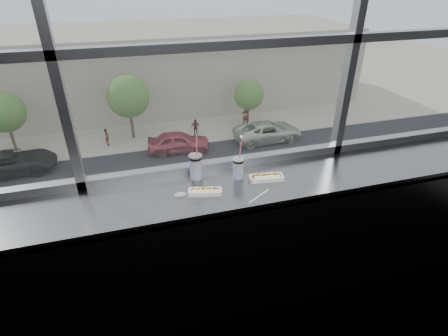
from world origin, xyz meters
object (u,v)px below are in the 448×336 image
object	(u,v)px
car_near_c	(159,198)
car_far_c	(268,128)
soda_cup_right	(238,167)
tree_right	(249,95)
car_near_e	(368,165)
car_far_a	(11,159)
tree_center	(128,97)
hotdog_tray_right	(266,177)
hotdog_tray_left	(205,191)
tree_left	(4,112)
pedestrian_d	(245,114)
pedestrian_b	(107,135)
soda_cup_left	(196,165)
loose_straw	(259,196)
car_far_b	(178,139)
wrapper	(180,194)
car_near_b	(5,221)
pedestrian_c	(195,126)

from	to	relation	value
car_near_c	car_far_c	size ratio (longest dim) A/B	0.90
soda_cup_right	tree_right	bearing A→B (deg)	69.45
car_near_e	car_near_c	distance (m)	15.08
car_far_c	soda_cup_right	bearing A→B (deg)	154.04
car_far_a	tree_center	bearing A→B (deg)	-70.62
hotdog_tray_right	car_far_c	xyz separation A→B (m)	(10.83, 24.28, -10.94)
hotdog_tray_left	tree_left	distance (m)	31.22
pedestrian_d	car_far_c	bearing A→B (deg)	100.73
soda_cup_right	pedestrian_b	size ratio (longest dim) A/B	0.16
car_far_c	tree_left	distance (m)	21.70
car_near_e	car_far_a	bearing A→B (deg)	73.40
car_near_e	car_near_c	xyz separation A→B (m)	(-15.08, 0.00, -0.05)
soda_cup_left	tree_left	xyz separation A→B (m)	(-9.89, 28.10, -8.71)
car_far_c	car_near_e	bearing A→B (deg)	-152.00
pedestrian_d	soda_cup_left	bearing A→B (deg)	69.32
pedestrian_d	tree_right	distance (m)	1.89
loose_straw	pedestrian_d	size ratio (longest dim) A/B	0.09
loose_straw	soda_cup_right	bearing A→B (deg)	69.73
car_far_b	pedestrian_d	size ratio (longest dim) A/B	3.07
hotdog_tray_right	car_far_a	bearing A→B (deg)	119.41
car_near_c	tree_center	size ratio (longest dim) A/B	1.06
tree_left	tree_center	bearing A→B (deg)	-0.00
car_far_a	car_far_b	xyz separation A→B (m)	(12.51, 0.00, 0.02)
soda_cup_right	car_far_a	xyz separation A→B (m)	(-9.47, 24.19, -10.99)
wrapper	car_near_c	bearing A→B (deg)	86.84
car_near_c	car_near_b	size ratio (longest dim) A/B	0.87
pedestrian_b	tree_left	bearing A→B (deg)	82.30
soda_cup_right	car_near_c	bearing A→B (deg)	88.40
tree_center	soda_cup_left	bearing A→B (deg)	-89.62
tree_left	tree_right	distance (m)	20.75
hotdog_tray_left	soda_cup_right	world-z (taller)	soda_cup_right
car_far_a	tree_left	world-z (taller)	tree_left
pedestrian_c	tree_left	bearing A→B (deg)	175.93
car_far_b	tree_left	size ratio (longest dim) A/B	1.35
wrapper	pedestrian_d	world-z (taller)	wrapper
soda_cup_right	wrapper	xyz separation A→B (m)	(-0.45, -0.12, -0.07)
hotdog_tray_right	pedestrian_c	bearing A→B (deg)	87.52
car_near_e	tree_center	xyz separation A→B (m)	(-16.01, 12.00, 2.76)
loose_straw	tree_right	xyz separation A→B (m)	(10.51, 28.46, -9.06)
hotdog_tray_right	car_far_b	xyz separation A→B (m)	(2.85, 24.28, -10.90)
soda_cup_left	soda_cup_right	size ratio (longest dim) A/B	1.19
car_far_b	car_far_c	bearing A→B (deg)	-83.42
car_near_c	pedestrian_c	world-z (taller)	car_near_c
pedestrian_b	pedestrian_c	world-z (taller)	pedestrian_c
soda_cup_left	pedestrian_d	distance (m)	31.90
car_near_c	car_near_b	distance (m)	8.58
hotdog_tray_right	pedestrian_c	xyz separation A→B (m)	(4.89, 27.19, -11.15)
car_near_e	pedestrian_b	size ratio (longest dim) A/B	3.43
loose_straw	car_far_c	world-z (taller)	loose_straw
soda_cup_right	tree_right	xyz separation A→B (m)	(10.56, 28.19, -9.14)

